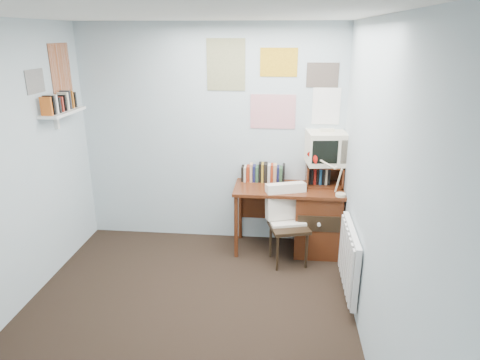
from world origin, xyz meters
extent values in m
plane|color=black|center=(0.00, 0.00, 0.00)|extent=(3.50, 3.50, 0.00)
cube|color=silver|center=(0.00, 1.75, 1.25)|extent=(3.00, 0.02, 2.50)
cube|color=silver|center=(1.50, 0.00, 1.25)|extent=(0.02, 3.50, 2.50)
cube|color=white|center=(0.00, 0.00, 2.50)|extent=(3.00, 3.50, 0.02)
cube|color=#5A2914|center=(0.90, 1.48, 0.74)|extent=(1.20, 0.55, 0.03)
cube|color=#5A2914|center=(1.23, 1.48, 0.36)|extent=(0.50, 0.50, 0.72)
cylinder|color=#5A2914|center=(0.34, 1.24, 0.36)|extent=(0.04, 0.04, 0.72)
cylinder|color=#5A2914|center=(0.34, 1.71, 0.36)|extent=(0.04, 0.04, 0.72)
cube|color=#5A2914|center=(0.65, 1.73, 0.42)|extent=(0.64, 0.02, 0.30)
cube|color=black|center=(0.91, 1.18, 0.42)|extent=(0.52, 0.51, 0.83)
cube|color=red|center=(1.44, 1.26, 0.96)|extent=(0.33, 0.30, 0.39)
cube|color=#5A2914|center=(1.29, 1.59, 0.89)|extent=(0.40, 0.30, 0.25)
cube|color=beige|center=(1.29, 1.61, 1.21)|extent=(0.46, 0.43, 0.39)
cube|color=#5A2914|center=(0.66, 1.66, 0.87)|extent=(0.60, 0.14, 0.22)
cube|color=white|center=(1.46, 0.55, 0.42)|extent=(0.09, 0.80, 0.60)
cube|color=white|center=(-1.40, 1.10, 1.62)|extent=(0.20, 0.62, 0.24)
cube|color=white|center=(0.70, 1.74, 1.85)|extent=(1.20, 0.01, 0.90)
cube|color=white|center=(-1.49, 1.10, 2.00)|extent=(0.01, 0.70, 0.60)
camera|label=1|loc=(0.81, -2.99, 2.38)|focal=32.00mm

